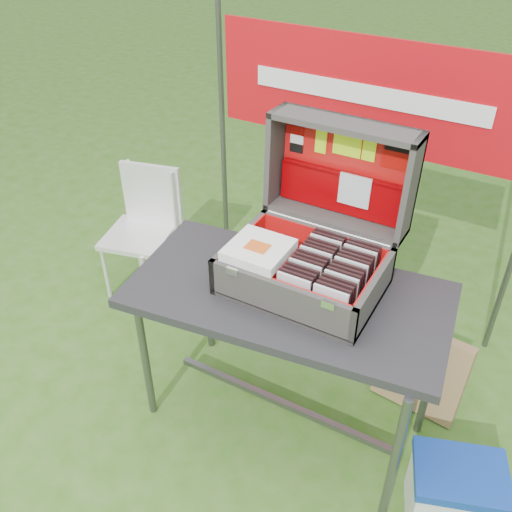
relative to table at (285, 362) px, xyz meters
The scene contains 95 objects.
ground 0.43m from the table, 136.57° to the right, with size 80.00×80.00×0.00m, color #306516.
table is the anchor object (origin of this frame).
table_top 0.39m from the table, ahead, with size 1.30×0.65×0.04m, color #29292B.
table_leg_fl 0.65m from the table, 155.82° to the right, with size 0.04×0.04×0.77m, color #59595B.
table_leg_fr 0.65m from the table, 24.18° to the right, with size 0.04×0.04×0.77m, color #59595B.
table_leg_bl 0.65m from the table, 155.82° to the left, with size 0.04×0.04×0.77m, color #59595B.
table_leg_br 0.65m from the table, 24.18° to the left, with size 0.04×0.04×0.77m, color #59595B.
table_brace 0.29m from the table, 90.00° to the left, with size 1.15×0.03×0.03m, color #59595B.
suitcase 0.72m from the table, 71.68° to the left, with size 0.62×0.60×0.60m, color #5C5752, non-canonical shape.
suitcase_base_bottom 0.42m from the table, 54.46° to the left, with size 0.62×0.44×0.02m, color #5C5752.
suitcase_base_wall_front 0.51m from the table, 76.65° to the right, with size 0.62×0.02×0.17m, color #5C5752.
suitcase_base_wall_back 0.55m from the table, 81.89° to the left, with size 0.62×0.02×0.17m, color #5C5752.
suitcase_base_wall_left 0.56m from the table, 168.68° to the left, with size 0.02×0.44×0.17m, color #5C5752.
suitcase_base_wall_right 0.59m from the table, ahead, with size 0.02×0.44×0.17m, color #5C5752.
suitcase_liner_floor 0.44m from the table, 54.46° to the left, with size 0.57×0.39×0.01m, color red.
suitcase_latch_left 0.61m from the table, 133.75° to the right, with size 0.05×0.01×0.03m, color silver.
suitcase_latch_right 0.63m from the table, 35.58° to the right, with size 0.05×0.01×0.03m, color silver.
suitcase_hinge 0.63m from the table, 82.24° to the left, with size 0.02×0.02×0.55m, color silver.
suitcase_lid_back 0.90m from the table, 85.14° to the left, with size 0.62×0.44×0.02m, color #5C5752.
suitcase_lid_rim_far 1.06m from the table, 84.36° to the left, with size 0.62×0.02×0.17m, color #5C5752.
suitcase_lid_rim_near 0.68m from the table, 84.04° to the left, with size 0.62×0.02×0.17m, color #5C5752.
suitcase_lid_rim_left 0.90m from the table, 125.36° to the left, with size 0.02×0.44×0.17m, color #5C5752.
suitcase_lid_rim_right 0.93m from the table, 47.62° to the left, with size 0.02×0.44×0.17m, color #5C5752.
suitcase_lid_liner 0.89m from the table, 84.96° to the left, with size 0.56×0.39×0.01m, color red.
suitcase_liner_wall_front 0.52m from the table, 75.28° to the right, with size 0.57×0.01×0.14m, color red.
suitcase_liner_wall_back 0.56m from the table, 81.39° to the left, with size 0.57×0.01×0.14m, color red.
suitcase_liner_wall_left 0.56m from the table, 167.99° to the left, with size 0.01×0.39×0.14m, color red.
suitcase_liner_wall_right 0.60m from the table, ahead, with size 0.01×0.39×0.14m, color red.
suitcase_lid_pocket 0.79m from the table, 84.66° to the left, with size 0.55×0.18×0.03m, color #810003.
suitcase_pocket_edge 0.87m from the table, 84.64° to the left, with size 0.54×0.02×0.02m, color #810003.
suitcase_pocket_cd 0.82m from the table, 74.82° to the left, with size 0.14×0.14×0.01m, color silver.
lid_sticker_cc_a 1.05m from the table, 114.07° to the left, with size 0.06×0.04×0.00m, color #1933B2.
lid_sticker_cc_b 1.02m from the table, 114.17° to the left, with size 0.06×0.04×0.00m, color #AF0A06.
lid_sticker_cc_c 0.98m from the table, 114.27° to the left, with size 0.06×0.04×0.00m, color white.
lid_sticker_cc_d 0.94m from the table, 114.37° to the left, with size 0.06×0.04×0.00m, color black.
lid_card_neon_tall 0.99m from the table, 100.60° to the left, with size 0.05×0.12×0.00m, color #C1FD15.
lid_card_neon_main 0.98m from the table, 84.95° to the left, with size 0.12×0.09×0.00m, color #C1FD15.
lid_card_neon_small 0.99m from the table, 72.71° to the left, with size 0.06×0.09×0.00m, color #C1FD15.
lid_sticker_band 1.01m from the table, 60.15° to the left, with size 0.11×0.11×0.00m, color #AF0A06.
lid_sticker_band_bar 1.04m from the table, 60.24° to the left, with size 0.10×0.02×0.00m, color black.
cd_left_0 0.53m from the table, 57.59° to the right, with size 0.14×0.01×0.16m, color silver.
cd_left_1 0.53m from the table, 51.44° to the right, with size 0.14×0.01×0.16m, color black.
cd_left_2 0.52m from the table, 43.05° to the right, with size 0.14×0.01×0.16m, color black.
cd_left_3 0.52m from the table, 31.54° to the right, with size 0.14×0.01×0.16m, color black.
cd_left_4 0.52m from the table, 16.35° to the right, with size 0.14×0.01×0.16m, color silver.
cd_left_5 0.52m from the table, ahead, with size 0.14×0.01×0.16m, color black.
cd_left_6 0.52m from the table, 19.16° to the left, with size 0.14×0.01×0.16m, color black.
cd_left_7 0.52m from the table, 33.74° to the left, with size 0.14×0.01×0.16m, color black.
cd_left_8 0.53m from the table, 44.66° to the left, with size 0.14×0.01×0.16m, color silver.
cd_left_9 0.53m from the table, 52.61° to the left, with size 0.14×0.01×0.16m, color black.
cd_left_10 0.53m from the table, 58.46° to the left, with size 0.14×0.01×0.16m, color black.
cd_left_11 0.54m from the table, 62.84° to the left, with size 0.14×0.01×0.16m, color black.
cd_left_12 0.55m from the table, 66.22° to the left, with size 0.14×0.01×0.16m, color silver.
cd_left_13 0.56m from the table, 68.89° to the left, with size 0.14×0.01×0.16m, color black.
cd_left_14 0.56m from the table, 71.04° to the left, with size 0.14×0.01×0.16m, color black.
cd_right_0 0.57m from the table, 27.97° to the right, with size 0.14×0.01×0.16m, color silver.
cd_right_1 0.57m from the table, 22.93° to the right, with size 0.14×0.01×0.16m, color black.
cd_right_2 0.57m from the table, 17.48° to the right, with size 0.14×0.01×0.16m, color black.
cd_right_3 0.56m from the table, 11.69° to the right, with size 0.14×0.01×0.16m, color black.
cd_right_4 0.56m from the table, ahead, with size 0.14×0.01×0.16m, color silver.
cd_right_5 0.56m from the table, ahead, with size 0.14×0.01×0.16m, color black.
cd_right_6 0.56m from the table, ahead, with size 0.14×0.01×0.16m, color black.
cd_right_7 0.56m from the table, 12.69° to the left, with size 0.14×0.01×0.16m, color black.
cd_right_8 0.57m from the table, 18.43° to the left, with size 0.14×0.01×0.16m, color silver.
cd_right_9 0.57m from the table, 23.81° to the left, with size 0.14×0.01×0.16m, color black.
cd_right_10 0.57m from the table, 28.78° to the left, with size 0.14×0.01×0.16m, color black.
cd_right_11 0.58m from the table, 33.31° to the left, with size 0.14×0.01×0.16m, color black.
cd_right_12 0.59m from the table, 37.43° to the left, with size 0.14×0.01×0.16m, color silver.
cd_right_13 0.59m from the table, 41.13° to the left, with size 0.14×0.01×0.16m, color black.
cd_right_14 0.60m from the table, 44.46° to the left, with size 0.14×0.01×0.16m, color black.
songbook_0 0.59m from the table, 165.95° to the right, with size 0.23×0.23×0.01m, color white.
songbook_1 0.59m from the table, 165.95° to the right, with size 0.23×0.23×0.01m, color white.
songbook_2 0.60m from the table, 165.95° to the right, with size 0.23×0.23×0.01m, color white.
songbook_3 0.60m from the table, 165.95° to the right, with size 0.23×0.23×0.01m, color white.
songbook_4 0.61m from the table, 165.95° to the right, with size 0.23×0.23×0.01m, color white.
songbook_5 0.61m from the table, 165.95° to the right, with size 0.23×0.23×0.01m, color white.
songbook_6 0.62m from the table, 165.95° to the right, with size 0.23×0.23×0.01m, color white.
songbook_7 0.62m from the table, 165.95° to the right, with size 0.23×0.23×0.01m, color white.
songbook_graphic 0.63m from the table, 161.64° to the right, with size 0.09×0.07×0.00m, color #D85919.
cooler 0.87m from the table, ahead, with size 0.36×0.27×0.32m, color white, non-canonical shape.
cooler_body 0.87m from the table, ahead, with size 0.34×0.26×0.27m, color white.
cooler_lid 0.84m from the table, ahead, with size 0.36×0.27×0.04m, color #103798.
chair 1.30m from the table, 159.10° to the left, with size 0.36×0.40×0.80m, color silver, non-canonical shape.
chair_seat 1.30m from the table, 159.10° to the left, with size 0.36×0.36×0.03m, color silver.
chair_backrest 1.39m from the table, 152.36° to the left, with size 0.36×0.03×0.38m, color silver.
chair_leg_fl 1.42m from the table, 167.26° to the left, with size 0.02×0.02×0.41m, color silver.
chair_leg_fr 1.12m from the table, 163.73° to the left, with size 0.02×0.02×0.41m, color silver.
chair_leg_bl 1.52m from the table, 155.70° to the left, with size 0.02×0.02×0.41m, color silver.
chair_leg_br 1.25m from the table, 149.76° to the left, with size 0.02×0.02×0.41m, color silver.
chair_upright_left 1.52m from the table, 155.07° to the left, with size 0.02×0.02×0.38m, color silver.
chair_upright_right 1.25m from the table, 149.04° to the left, with size 0.02×0.02×0.38m, color silver.
cardboard_box 0.70m from the table, 39.34° to the left, with size 0.42×0.07×0.44m, color #9B764F.
banner_post_left 1.45m from the table, 133.11° to the left, with size 0.03×0.03×1.70m, color #59595B.
banner 1.34m from the table, 95.44° to the left, with size 1.60×0.01×0.55m, color #B20A12.
banner_text 1.34m from the table, 95.51° to the left, with size 1.20×0.00×0.10m, color white.
Camera 1 is at (0.86, -1.53, 2.29)m, focal length 40.00 mm.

